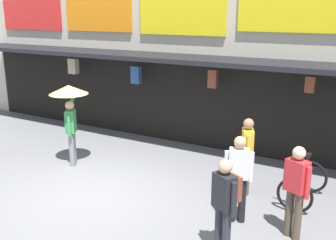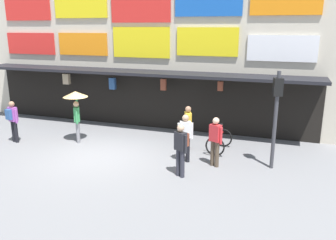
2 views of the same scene
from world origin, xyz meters
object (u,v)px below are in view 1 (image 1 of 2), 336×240
bicycle_parked (303,184)px  pedestrian_with_umbrella (69,103)px  pedestrian_in_red (225,201)px  pedestrian_in_yellow (238,174)px  pedestrian_in_green (247,152)px  pedestrian_in_purple (296,187)px

bicycle_parked → pedestrian_with_umbrella: 5.74m
pedestrian_with_umbrella → pedestrian_in_red: pedestrian_with_umbrella is taller
pedestrian_in_red → bicycle_parked: bearing=74.7°
pedestrian_in_yellow → pedestrian_in_green: same height
pedestrian_in_red → pedestrian_in_yellow: 1.19m
pedestrian_in_red → pedestrian_in_green: bearing=100.7°
pedestrian_in_yellow → bicycle_parked: bearing=57.4°
pedestrian_in_yellow → pedestrian_in_purple: size_ratio=1.00×
pedestrian_in_purple → pedestrian_in_red: bearing=-126.4°
pedestrian_with_umbrella → pedestrian_in_purple: (5.67, -0.65, -0.69)m
bicycle_parked → pedestrian_in_yellow: bearing=-122.6°
pedestrian_with_umbrella → pedestrian_in_purple: size_ratio=1.24×
bicycle_parked → pedestrian_in_red: 2.75m
bicycle_parked → pedestrian_in_green: (-1.16, -0.19, 0.55)m
bicycle_parked → pedestrian_in_green: 1.30m
bicycle_parked → pedestrian_in_red: size_ratio=0.73×
pedestrian_in_yellow → pedestrian_in_purple: bearing=-2.2°
pedestrian_with_umbrella → pedestrian_in_green: bearing=8.0°
pedestrian_in_red → pedestrian_in_green: size_ratio=1.00×
pedestrian_in_red → pedestrian_in_yellow: bearing=99.8°
bicycle_parked → pedestrian_with_umbrella: size_ratio=0.59×
pedestrian_with_umbrella → pedestrian_in_red: bearing=-20.2°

